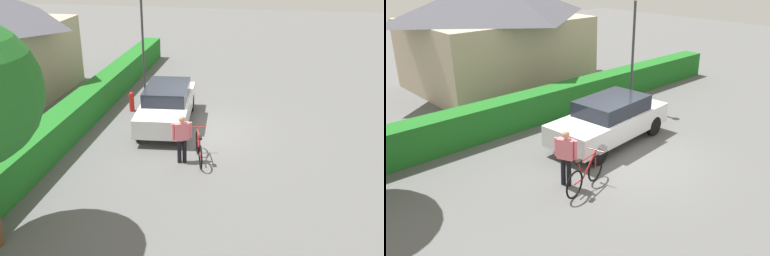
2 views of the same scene
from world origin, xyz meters
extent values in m
plane|color=#585858|center=(0.00, 0.00, 0.00)|extent=(60.00, 60.00, 0.00)
cube|color=#1D681F|center=(0.00, 4.34, 0.57)|extent=(20.26, 0.90, 1.14)
cube|color=silver|center=(0.40, 1.20, 0.67)|extent=(4.52, 2.11, 0.67)
cube|color=#1E232D|center=(0.53, 1.22, 1.24)|extent=(2.44, 1.72, 0.49)
cylinder|color=black|center=(1.82, 2.11, 0.33)|extent=(0.68, 0.24, 0.67)
cylinder|color=black|center=(1.96, 0.56, 0.33)|extent=(0.68, 0.24, 0.67)
cylinder|color=black|center=(-1.15, 1.84, 0.33)|extent=(0.68, 0.24, 0.67)
cylinder|color=black|center=(-1.01, 0.30, 0.33)|extent=(0.68, 0.24, 0.67)
torus|color=black|center=(-1.75, -0.31, 0.38)|extent=(0.74, 0.24, 0.75)
torus|color=black|center=(-2.75, -0.58, 0.38)|extent=(0.74, 0.24, 0.75)
cylinder|color=#B21E1E|center=(-2.06, -0.39, 0.62)|extent=(0.65, 0.21, 0.56)
cylinder|color=#B21E1E|center=(-2.47, -0.50, 0.63)|extent=(0.25, 0.10, 0.57)
cylinder|color=#B21E1E|center=(-2.18, -0.43, 0.87)|extent=(0.79, 0.24, 0.08)
cylinder|color=#B21E1E|center=(-2.56, -0.53, 0.37)|extent=(0.39, 0.14, 0.05)
cylinder|color=#B21E1E|center=(-1.75, -0.31, 0.63)|extent=(0.04, 0.04, 0.51)
cube|color=black|center=(-2.57, -0.53, 0.94)|extent=(0.24, 0.15, 0.06)
cylinder|color=#B21E1E|center=(-1.75, -0.31, 0.92)|extent=(0.16, 0.49, 0.03)
cylinder|color=black|center=(-2.51, 0.13, 0.39)|extent=(0.13, 0.13, 0.78)
cylinder|color=black|center=(-2.44, -0.02, 0.39)|extent=(0.13, 0.13, 0.78)
cube|color=#E5727F|center=(-2.48, 0.05, 1.06)|extent=(0.37, 0.50, 0.55)
sphere|color=tan|center=(-2.48, 0.05, 1.47)|extent=(0.21, 0.21, 0.21)
cylinder|color=#E5727F|center=(-2.59, 0.31, 1.07)|extent=(0.09, 0.09, 0.53)
cylinder|color=#E5727F|center=(-2.36, -0.20, 1.07)|extent=(0.09, 0.09, 0.53)
cylinder|color=#38383D|center=(3.58, 2.98, 2.10)|extent=(0.10, 0.10, 4.20)
cylinder|color=red|center=(1.49, 2.93, 0.35)|extent=(0.20, 0.20, 0.70)
sphere|color=red|center=(1.49, 2.93, 0.72)|extent=(0.18, 0.18, 0.18)
camera|label=1|loc=(-14.30, -2.40, 6.45)|focal=40.68mm
camera|label=2|loc=(-8.76, -7.18, 5.58)|focal=38.29mm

